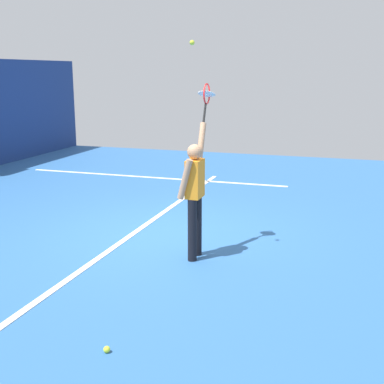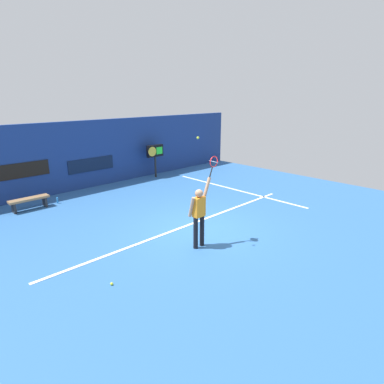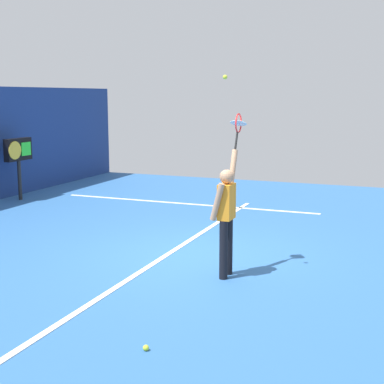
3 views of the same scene
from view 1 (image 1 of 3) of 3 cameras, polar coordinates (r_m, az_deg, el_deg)
ground_plane at (r=8.74m, az=-3.20°, el=-4.72°), size 18.00×18.00×0.00m
court_baseline at (r=8.93m, az=-6.17°, el=-4.36°), size 10.00×0.10×0.01m
court_sideline at (r=13.38m, az=-4.44°, el=1.61°), size 0.10×7.00×0.01m
tennis_player at (r=7.40m, az=0.30°, el=0.10°), size 0.70×0.31×1.97m
tennis_racket at (r=7.75m, az=1.61°, el=10.56°), size 0.41×0.27×0.62m
tennis_ball at (r=7.21m, az=0.01°, el=16.20°), size 0.07×0.07×0.07m
spare_ball at (r=5.34m, az=-9.41°, el=-16.80°), size 0.07×0.07×0.07m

